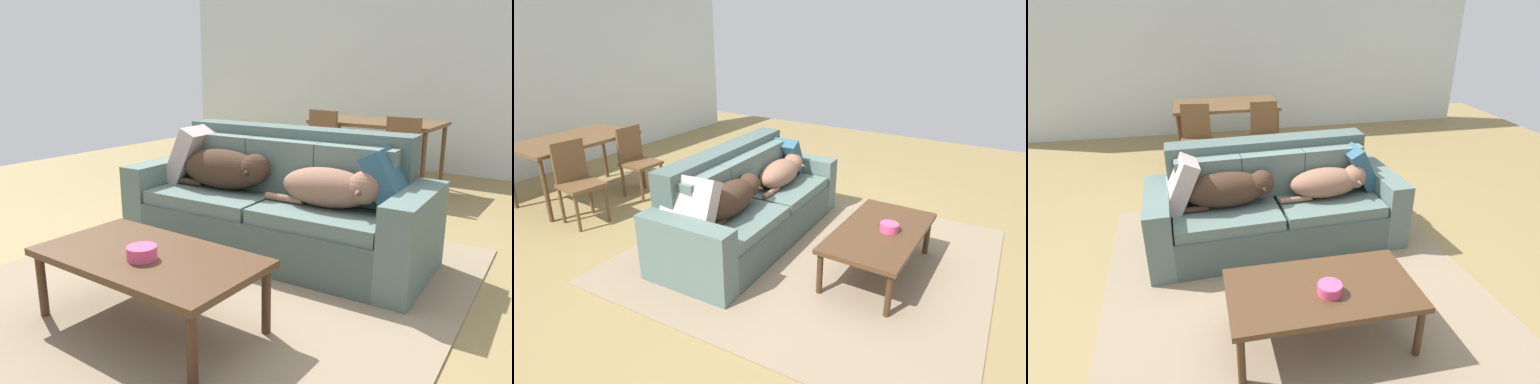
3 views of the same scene
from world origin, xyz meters
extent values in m
plane|color=olive|center=(0.00, 0.00, 0.00)|extent=(10.00, 10.00, 0.00)
cube|color=silver|center=(0.00, 4.00, 1.35)|extent=(8.00, 0.12, 2.70)
cube|color=gray|center=(-0.03, -0.43, 0.01)|extent=(3.09, 3.35, 0.01)
cube|color=#455751|center=(-0.03, 0.22, 0.18)|extent=(1.91, 0.98, 0.35)
cube|color=#556A63|center=(-0.49, 0.20, 0.40)|extent=(0.95, 0.89, 0.10)
cube|color=#556A63|center=(0.44, 0.25, 0.40)|extent=(0.95, 0.89, 0.10)
cube|color=#455751|center=(-0.04, 0.54, 0.69)|extent=(1.88, 0.33, 0.47)
cube|color=#556A63|center=(-0.61, 0.32, 0.65)|extent=(0.58, 0.19, 0.40)
cube|color=#556A63|center=(-0.03, 0.35, 0.65)|extent=(0.58, 0.19, 0.40)
cube|color=#556A63|center=(0.55, 0.38, 0.65)|extent=(0.58, 0.19, 0.40)
cube|color=#556A63|center=(-1.06, 0.17, 0.31)|extent=(0.25, 0.89, 0.62)
cube|color=#556A63|center=(1.01, 0.27, 0.31)|extent=(0.25, 0.89, 0.62)
ellipsoid|color=#3A281B|center=(-0.47, 0.17, 0.61)|extent=(0.75, 0.34, 0.31)
sphere|color=#3A281B|center=(-0.16, 0.17, 0.65)|extent=(0.22, 0.22, 0.22)
cone|color=black|center=(-0.16, 0.07, 0.64)|extent=(0.11, 0.13, 0.10)
cylinder|color=#3A281B|center=(-0.80, 0.10, 0.48)|extent=(0.33, 0.07, 0.05)
ellipsoid|color=#875E49|center=(0.42, 0.19, 0.59)|extent=(0.66, 0.35, 0.27)
sphere|color=#875E49|center=(0.70, 0.18, 0.63)|extent=(0.22, 0.22, 0.22)
cone|color=brown|center=(0.71, 0.08, 0.62)|extent=(0.11, 0.13, 0.10)
cylinder|color=#875E49|center=(0.14, 0.11, 0.48)|extent=(0.29, 0.06, 0.05)
cube|color=#B0A099|center=(-0.87, 0.29, 0.67)|extent=(0.38, 0.51, 0.49)
cube|color=#2B5166|center=(0.80, 0.37, 0.65)|extent=(0.35, 0.45, 0.45)
cube|color=#4C311C|center=(0.03, -1.07, 0.40)|extent=(1.24, 0.67, 0.04)
cylinder|color=#412A18|center=(-0.54, -1.36, 0.19)|extent=(0.05, 0.05, 0.38)
cylinder|color=#412A18|center=(0.60, -1.36, 0.19)|extent=(0.05, 0.05, 0.38)
cylinder|color=#412A18|center=(-0.54, -0.79, 0.19)|extent=(0.05, 0.05, 0.38)
cylinder|color=#412A18|center=(0.60, -0.79, 0.19)|extent=(0.05, 0.05, 0.38)
cylinder|color=#EA4C7F|center=(0.06, -1.14, 0.46)|extent=(0.16, 0.16, 0.07)
cube|color=brown|center=(-0.25, 2.72, 0.75)|extent=(1.42, 0.81, 0.04)
cylinder|color=brown|center=(-0.91, 2.36, 0.36)|extent=(0.05, 0.05, 0.73)
cylinder|color=brown|center=(0.41, 2.36, 0.36)|extent=(0.05, 0.05, 0.73)
cylinder|color=brown|center=(-0.91, 3.07, 0.36)|extent=(0.05, 0.05, 0.73)
cylinder|color=brown|center=(0.41, 3.07, 0.36)|extent=(0.05, 0.05, 0.73)
cube|color=brown|center=(-0.70, 2.02, 0.44)|extent=(0.45, 0.45, 0.04)
cube|color=brown|center=(-0.68, 2.20, 0.68)|extent=(0.36, 0.08, 0.45)
cylinder|color=brown|center=(-0.89, 1.87, 0.21)|extent=(0.04, 0.04, 0.42)
cylinder|color=brown|center=(-0.55, 1.83, 0.21)|extent=(0.04, 0.04, 0.42)
cylinder|color=brown|center=(-0.85, 2.21, 0.21)|extent=(0.04, 0.04, 0.42)
cylinder|color=brown|center=(-0.51, 2.17, 0.21)|extent=(0.04, 0.04, 0.42)
cube|color=brown|center=(0.21, 2.09, 0.42)|extent=(0.40, 0.40, 0.04)
cube|color=brown|center=(0.21, 2.27, 0.66)|extent=(0.36, 0.04, 0.43)
cylinder|color=brown|center=(0.04, 1.92, 0.20)|extent=(0.04, 0.04, 0.40)
cylinder|color=brown|center=(0.38, 1.92, 0.20)|extent=(0.04, 0.04, 0.40)
cylinder|color=brown|center=(0.04, 2.26, 0.20)|extent=(0.04, 0.04, 0.40)
cylinder|color=brown|center=(0.38, 2.26, 0.20)|extent=(0.04, 0.04, 0.40)
camera|label=1|loc=(1.94, -2.77, 1.40)|focal=35.05mm
camera|label=2|loc=(-3.32, -2.08, 2.12)|focal=30.59mm
camera|label=3|loc=(-0.68, -3.23, 2.15)|focal=30.07mm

